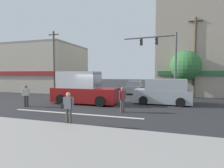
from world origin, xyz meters
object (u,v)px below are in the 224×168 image
(utility_pole_near_left, at_px, (54,62))
(utility_pole_far_right, at_px, (195,56))
(street_tree, at_px, (186,66))
(pedestrian_foreground_with_bag, at_px, (68,107))
(pedestrian_mid_crossing, at_px, (122,98))
(traffic_light_mast, at_px, (164,56))
(box_truck_crossing_leftbound, at_px, (83,89))
(van_parked_curbside, at_px, (163,92))
(pedestrian_far_side, at_px, (26,94))
(sedan_crossing_center, at_px, (135,88))

(utility_pole_near_left, distance_m, utility_pole_far_right, 16.19)
(street_tree, xyz_separation_m, pedestrian_foreground_with_bag, (-6.55, -12.38, -2.42))
(utility_pole_far_right, xyz_separation_m, pedestrian_mid_crossing, (-5.66, -9.20, -3.44))
(street_tree, relative_size, pedestrian_foreground_with_bag, 2.97)
(pedestrian_foreground_with_bag, relative_size, pedestrian_mid_crossing, 1.00)
(utility_pole_near_left, bearing_deg, traffic_light_mast, -8.03)
(box_truck_crossing_leftbound, height_order, van_parked_curbside, box_truck_crossing_leftbound)
(traffic_light_mast, distance_m, pedestrian_foreground_with_bag, 10.76)
(pedestrian_far_side, bearing_deg, street_tree, 35.92)
(street_tree, xyz_separation_m, sedan_crossing_center, (-5.83, 2.75, -2.67))
(pedestrian_foreground_with_bag, bearing_deg, sedan_crossing_center, 87.28)
(traffic_light_mast, height_order, sedan_crossing_center, traffic_light_mast)
(street_tree, xyz_separation_m, traffic_light_mast, (-2.13, -3.11, 0.80))
(utility_pole_near_left, xyz_separation_m, box_truck_crossing_leftbound, (6.38, -5.06, -2.74))
(van_parked_curbside, distance_m, pedestrian_mid_crossing, 4.77)
(utility_pole_near_left, bearing_deg, pedestrian_mid_crossing, -35.18)
(utility_pole_far_right, bearing_deg, street_tree, -148.29)
(traffic_light_mast, xyz_separation_m, box_truck_crossing_leftbound, (-6.64, -3.22, -2.92))
(box_truck_crossing_leftbound, bearing_deg, utility_pole_near_left, 141.62)
(sedan_crossing_center, bearing_deg, utility_pole_near_left, -156.62)
(utility_pole_far_right, xyz_separation_m, pedestrian_foreground_with_bag, (-7.49, -12.96, -3.44))
(box_truck_crossing_leftbound, distance_m, van_parked_curbside, 6.83)
(van_parked_curbside, bearing_deg, utility_pole_near_left, 165.64)
(box_truck_crossing_leftbound, xyz_separation_m, sedan_crossing_center, (2.93, 9.08, -0.54))
(utility_pole_far_right, distance_m, box_truck_crossing_leftbound, 12.31)
(box_truck_crossing_leftbound, bearing_deg, utility_pole_far_right, 35.46)
(box_truck_crossing_leftbound, height_order, pedestrian_foreground_with_bag, box_truck_crossing_leftbound)
(box_truck_crossing_leftbound, distance_m, sedan_crossing_center, 9.56)
(utility_pole_near_left, bearing_deg, street_tree, 4.81)
(sedan_crossing_center, relative_size, van_parked_curbside, 0.89)
(pedestrian_foreground_with_bag, xyz_separation_m, pedestrian_far_side, (-5.78, 3.44, -0.00))
(traffic_light_mast, relative_size, sedan_crossing_center, 1.50)
(traffic_light_mast, bearing_deg, utility_pole_near_left, 171.97)
(pedestrian_mid_crossing, bearing_deg, utility_pole_near_left, 144.82)
(utility_pole_far_right, distance_m, pedestrian_far_side, 16.68)
(street_tree, bearing_deg, pedestrian_foreground_with_bag, -117.90)
(utility_pole_far_right, bearing_deg, van_parked_curbside, -120.90)
(sedan_crossing_center, xyz_separation_m, van_parked_curbside, (3.67, -7.35, 0.29))
(box_truck_crossing_leftbound, distance_m, pedestrian_mid_crossing, 4.66)
(sedan_crossing_center, bearing_deg, pedestrian_far_side, -119.07)
(utility_pole_far_right, height_order, sedan_crossing_center, utility_pole_far_right)
(box_truck_crossing_leftbound, relative_size, van_parked_curbside, 1.20)
(street_tree, height_order, pedestrian_foreground_with_bag, street_tree)
(pedestrian_far_side, bearing_deg, box_truck_crossing_leftbound, 36.11)
(utility_pole_near_left, relative_size, van_parked_curbside, 1.65)
(utility_pole_far_right, bearing_deg, sedan_crossing_center, 162.20)
(van_parked_curbside, bearing_deg, box_truck_crossing_leftbound, -165.29)
(traffic_light_mast, distance_m, pedestrian_far_side, 12.18)
(van_parked_curbside, height_order, pedestrian_foreground_with_bag, van_parked_curbside)
(utility_pole_far_right, bearing_deg, box_truck_crossing_leftbound, -144.54)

